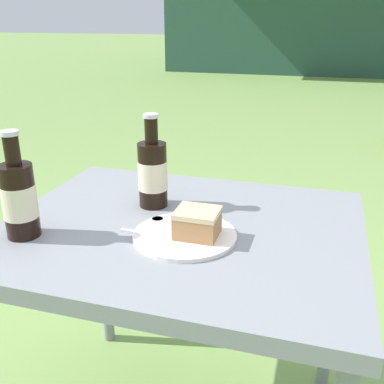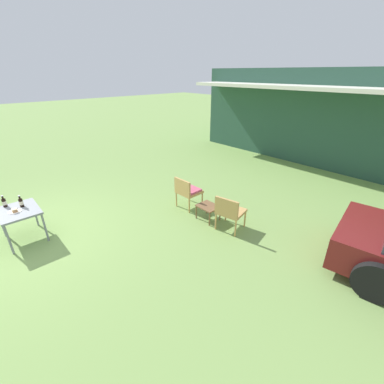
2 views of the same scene
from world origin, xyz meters
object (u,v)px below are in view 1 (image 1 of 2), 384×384
object	(u,v)px
patio_table	(181,250)
cake_on_plate	(191,229)
cola_bottle_far	(19,198)
cola_bottle_near	(153,172)

from	to	relation	value
patio_table	cake_on_plate	xyz separation A→B (m)	(0.04, -0.06, 0.09)
cake_on_plate	cola_bottle_far	world-z (taller)	cola_bottle_far
cola_bottle_near	cola_bottle_far	size ratio (longest dim) A/B	1.00
cake_on_plate	cola_bottle_near	size ratio (longest dim) A/B	0.97
patio_table	cake_on_plate	distance (m)	0.12
cola_bottle_far	cake_on_plate	bearing A→B (deg)	14.49
cake_on_plate	cola_bottle_near	world-z (taller)	cola_bottle_near
patio_table	cola_bottle_near	world-z (taller)	cola_bottle_near
cola_bottle_near	cola_bottle_far	world-z (taller)	same
patio_table	cola_bottle_near	xyz separation A→B (m)	(-0.11, 0.10, 0.16)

